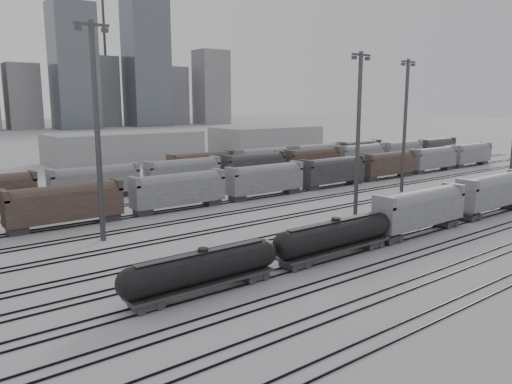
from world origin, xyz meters
TOP-DOWN VIEW (x-y plane):
  - ground at (0.00, 0.00)m, footprint 900.00×900.00m
  - tracks at (0.00, 17.50)m, footprint 220.00×71.50m
  - tank_car_a at (-24.18, 1.00)m, footprint 15.71×2.62m
  - tank_car_b at (-7.73, 1.00)m, footprint 16.70×2.78m
  - hopper_car_a at (7.52, 1.00)m, footprint 15.25×3.03m
  - hopper_car_b at (25.79, 1.00)m, footprint 15.78×3.14m
  - light_mast_b at (-24.66, 22.59)m, footprint 4.04×0.65m
  - light_mast_c at (9.78, 13.25)m, footprint 3.71×0.59m
  - light_mast_d at (30.71, 20.29)m, footprint 3.78×0.61m
  - bg_string_near at (8.00, 32.00)m, footprint 151.00×3.00m
  - bg_string_mid at (18.00, 48.00)m, footprint 151.00×3.00m
  - bg_string_far at (35.50, 56.00)m, footprint 66.00×3.00m
  - warehouse_mid at (10.00, 95.00)m, footprint 40.00×18.00m
  - warehouse_right at (60.00, 95.00)m, footprint 35.00×18.00m
  - crane_right at (91.26, 305.00)m, footprint 42.00×1.80m

SIDE VIEW (x-z plane):
  - ground at x=0.00m, z-range 0.00..0.00m
  - tracks at x=0.00m, z-range 0.00..0.16m
  - tank_car_a at x=-24.18m, z-range 0.30..4.19m
  - tank_car_b at x=-7.73m, z-range 0.32..4.45m
  - bg_string_far at x=35.50m, z-range 0.00..5.60m
  - bg_string_near at x=8.00m, z-range 0.00..5.60m
  - bg_string_mid at x=18.00m, z-range 0.00..5.60m
  - hopper_car_a at x=7.52m, z-range 0.64..6.10m
  - hopper_car_b at x=25.79m, z-range 0.67..6.31m
  - warehouse_mid at x=10.00m, z-range 0.00..8.00m
  - warehouse_right at x=60.00m, z-range 0.00..8.00m
  - light_mast_c at x=9.78m, z-range 0.71..23.89m
  - light_mast_d at x=30.71m, z-range 0.72..24.37m
  - light_mast_b at x=-24.66m, z-range 0.77..26.02m
  - crane_right at x=91.26m, z-range 7.39..107.39m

